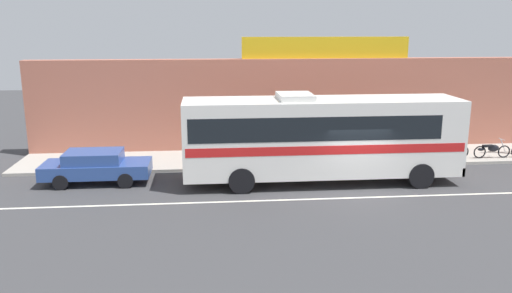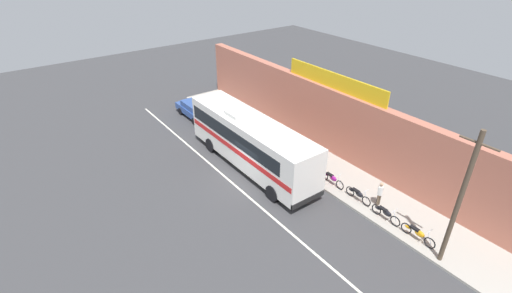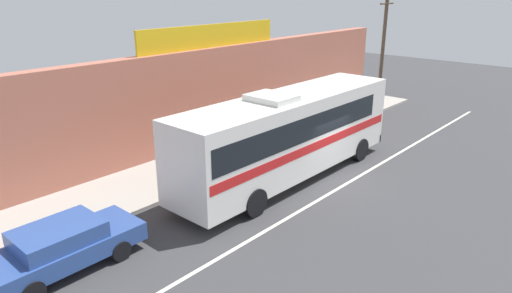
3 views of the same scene
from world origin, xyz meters
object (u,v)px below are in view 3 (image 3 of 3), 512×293
object	(u,v)px
motorcycle_purple	(304,127)
motorcycle_blue	(346,112)
utility_pole	(383,51)
motorcycle_orange	(363,106)
pedestrian_near_shop	(206,142)
intercity_bus	(288,132)
motorcycle_black	(326,119)
pedestrian_far_right	(327,105)
parked_car	(62,246)

from	to	relation	value
motorcycle_purple	motorcycle_blue	xyz separation A→B (m)	(4.13, -0.10, 0.00)
utility_pole	motorcycle_orange	bearing A→B (deg)	169.85
motorcycle_orange	pedestrian_near_shop	bearing A→B (deg)	175.17
pedestrian_near_shop	motorcycle_orange	bearing A→B (deg)	-4.83
utility_pole	motorcycle_blue	size ratio (longest dim) A/B	3.81
intercity_bus	pedestrian_near_shop	world-z (taller)	intercity_bus
motorcycle_black	pedestrian_far_right	world-z (taller)	pedestrian_far_right
motorcycle_black	motorcycle_purple	world-z (taller)	same
motorcycle_black	parked_car	bearing A→B (deg)	-172.98
motorcycle_blue	pedestrian_far_right	distance (m)	1.35
utility_pole	pedestrian_far_right	world-z (taller)	utility_pole
intercity_bus	parked_car	size ratio (longest dim) A/B	2.58
motorcycle_orange	motorcycle_black	distance (m)	4.02
motorcycle_purple	pedestrian_near_shop	bearing A→B (deg)	171.40
motorcycle_blue	pedestrian_near_shop	distance (m)	10.36
intercity_bus	motorcycle_purple	xyz separation A→B (m)	(5.02, 2.77, -1.50)
intercity_bus	motorcycle_purple	distance (m)	5.93
motorcycle_purple	pedestrian_far_right	world-z (taller)	pedestrian_far_right
intercity_bus	motorcycle_blue	bearing A→B (deg)	16.27
motorcycle_black	motorcycle_purple	distance (m)	2.08
motorcycle_black	motorcycle_purple	xyz separation A→B (m)	(-2.08, -0.02, 0.00)
intercity_bus	motorcycle_blue	distance (m)	9.64
intercity_bus	parked_car	xyz separation A→B (m)	(-9.33, 0.77, -1.33)
motorcycle_blue	motorcycle_purple	bearing A→B (deg)	178.57
intercity_bus	motorcycle_orange	world-z (taller)	intercity_bus
parked_car	utility_pole	world-z (taller)	utility_pole
intercity_bus	utility_pole	xyz separation A→B (m)	(12.58, 2.41, 1.75)
motorcycle_blue	motorcycle_black	bearing A→B (deg)	176.57
parked_car	pedestrian_far_right	xyz separation A→B (m)	(17.45, 2.64, 0.32)
motorcycle_purple	intercity_bus	bearing A→B (deg)	-151.08
pedestrian_near_shop	motorcycle_blue	bearing A→B (deg)	-5.75
motorcycle_purple	parked_car	bearing A→B (deg)	-172.05
utility_pole	motorcycle_black	distance (m)	6.38
intercity_bus	motorcycle_purple	size ratio (longest dim) A/B	5.91
parked_car	motorcycle_purple	distance (m)	14.49
pedestrian_near_shop	motorcycle_black	bearing A→B (deg)	-6.32
utility_pole	motorcycle_blue	world-z (taller)	utility_pole
motorcycle_blue	pedestrian_near_shop	bearing A→B (deg)	174.25
motorcycle_black	intercity_bus	bearing A→B (deg)	-158.54
parked_car	motorcycle_black	xyz separation A→B (m)	(16.43, 2.02, -0.17)
motorcycle_black	motorcycle_orange	bearing A→B (deg)	-1.75
utility_pole	motorcycle_black	xyz separation A→B (m)	(-5.47, 0.38, -3.25)
utility_pole	motorcycle_black	bearing A→B (deg)	175.99
parked_car	utility_pole	distance (m)	22.18
pedestrian_far_right	pedestrian_near_shop	distance (m)	9.28
motorcycle_blue	parked_car	bearing A→B (deg)	-174.12
intercity_bus	motorcycle_blue	size ratio (longest dim) A/B	6.14
pedestrian_far_right	pedestrian_near_shop	size ratio (longest dim) A/B	1.00
parked_car	motorcycle_blue	bearing A→B (deg)	5.88
utility_pole	motorcycle_black	world-z (taller)	utility_pole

